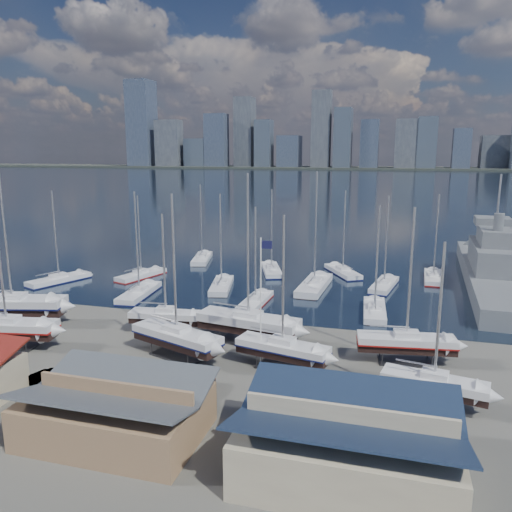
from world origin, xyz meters
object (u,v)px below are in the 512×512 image
(naval_ship_east, at_px, (491,273))
(car_a, at_px, (98,384))
(sailboat_cradle_0, at_px, (12,305))
(flagpole, at_px, (262,294))

(naval_ship_east, bearing_deg, car_a, 144.16)
(sailboat_cradle_0, height_order, car_a, sailboat_cradle_0)
(naval_ship_east, xyz_separation_m, car_a, (-37.75, -46.87, -1.02))
(naval_ship_east, bearing_deg, flagpole, 149.17)
(naval_ship_east, bearing_deg, sailboat_cradle_0, 124.44)
(sailboat_cradle_0, xyz_separation_m, car_a, (19.03, -12.16, -1.59))
(sailboat_cradle_0, bearing_deg, car_a, -46.70)
(sailboat_cradle_0, distance_m, flagpole, 31.56)
(sailboat_cradle_0, distance_m, car_a, 22.64)
(flagpole, bearing_deg, sailboat_cradle_0, 173.01)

